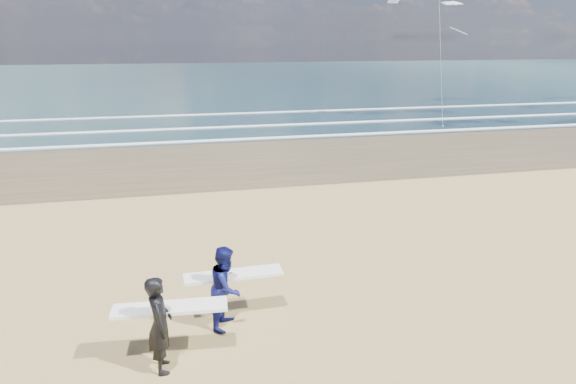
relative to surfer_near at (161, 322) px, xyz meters
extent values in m
cube|color=#4A3F27|center=(20.82, 17.55, -0.98)|extent=(220.00, 12.00, 0.01)
cube|color=#193038|center=(20.82, 71.55, -0.97)|extent=(220.00, 100.00, 0.02)
cube|color=white|center=(20.82, 22.35, -0.93)|extent=(220.00, 0.50, 0.05)
cube|color=white|center=(20.82, 27.05, -0.93)|extent=(220.00, 0.50, 0.05)
cube|color=white|center=(20.82, 33.55, -0.93)|extent=(220.00, 0.50, 0.05)
imported|color=black|center=(-0.02, -0.04, -0.01)|extent=(0.51, 0.73, 1.93)
cube|color=white|center=(0.18, 0.31, 0.11)|extent=(2.23, 0.68, 0.07)
imported|color=#0D114B|center=(1.37, 1.25, -0.05)|extent=(1.03, 1.12, 1.86)
cube|color=white|center=(1.57, 1.60, 0.05)|extent=(2.21, 0.58, 0.07)
cube|color=slate|center=(19.29, 23.92, -0.93)|extent=(0.12, 0.12, 0.10)
camera|label=1|loc=(0.40, -8.81, 5.13)|focal=32.00mm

